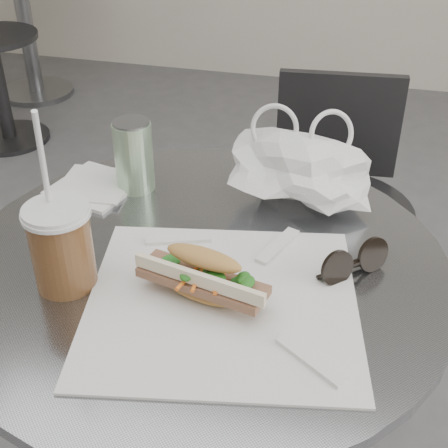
% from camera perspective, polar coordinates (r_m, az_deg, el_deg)
% --- Properties ---
extents(cafe_table, '(0.76, 0.76, 0.74)m').
position_cam_1_polar(cafe_table, '(1.14, -1.78, -14.36)').
color(cafe_table, slate).
rests_on(cafe_table, ground).
extents(bg_table, '(0.70, 0.70, 0.74)m').
position_cam_1_polar(bg_table, '(3.56, -17.91, 18.24)').
color(bg_table, slate).
rests_on(bg_table, ground).
extents(chair_far, '(0.41, 0.42, 0.77)m').
position_cam_1_polar(chair_far, '(1.69, 9.43, -1.96)').
color(chair_far, '#2A2A2C').
rests_on(chair_far, ground).
extents(sandwich_paper, '(0.43, 0.42, 0.00)m').
position_cam_1_polar(sandwich_paper, '(0.88, -0.17, -7.17)').
color(sandwich_paper, white).
rests_on(sandwich_paper, cafe_table).
extents(banh_mi, '(0.24, 0.14, 0.08)m').
position_cam_1_polar(banh_mi, '(0.86, -1.92, -4.80)').
color(banh_mi, '#C27A49').
rests_on(banh_mi, sandwich_paper).
extents(iced_coffee, '(0.10, 0.10, 0.28)m').
position_cam_1_polar(iced_coffee, '(0.90, -14.65, -1.88)').
color(iced_coffee, brown).
rests_on(iced_coffee, cafe_table).
extents(sunglasses, '(0.10, 0.10, 0.05)m').
position_cam_1_polar(sunglasses, '(0.93, 11.79, -3.52)').
color(sunglasses, black).
rests_on(sunglasses, cafe_table).
extents(plastic_bag, '(0.28, 0.24, 0.12)m').
position_cam_1_polar(plastic_bag, '(1.08, 6.81, 4.93)').
color(plastic_bag, white).
rests_on(plastic_bag, cafe_table).
extents(napkin_stack, '(0.17, 0.17, 0.01)m').
position_cam_1_polar(napkin_stack, '(1.16, -11.71, 3.45)').
color(napkin_stack, white).
rests_on(napkin_stack, cafe_table).
extents(drink_can, '(0.07, 0.07, 0.13)m').
position_cam_1_polar(drink_can, '(1.12, -8.25, 6.20)').
color(drink_can, '#67A661').
rests_on(drink_can, cafe_table).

